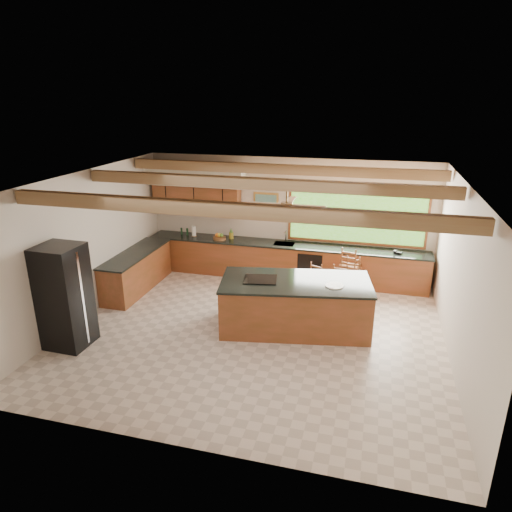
# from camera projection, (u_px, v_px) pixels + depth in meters

# --- Properties ---
(ground) EXTENTS (7.20, 7.20, 0.00)m
(ground) POSITION_uv_depth(u_px,v_px,m) (254.00, 332.00, 9.01)
(ground) COLOR beige
(ground) RESTS_ON ground
(room_shell) EXTENTS (7.27, 6.54, 3.02)m
(room_shell) POSITION_uv_depth(u_px,v_px,m) (254.00, 215.00, 8.90)
(room_shell) COLOR beige
(room_shell) RESTS_ON ground
(counter_run) EXTENTS (7.12, 3.10, 1.22)m
(counter_run) POSITION_uv_depth(u_px,v_px,m) (248.00, 263.00, 11.35)
(counter_run) COLOR brown
(counter_run) RESTS_ON ground
(island) EXTENTS (3.10, 1.85, 1.03)m
(island) POSITION_uv_depth(u_px,v_px,m) (295.00, 304.00, 9.02)
(island) COLOR brown
(island) RESTS_ON ground
(refrigerator) EXTENTS (0.77, 0.75, 1.94)m
(refrigerator) POSITION_uv_depth(u_px,v_px,m) (64.00, 297.00, 8.27)
(refrigerator) COLOR black
(refrigerator) RESTS_ON ground
(bar_stool_a) EXTENTS (0.49, 0.49, 1.14)m
(bar_stool_a) POSITION_uv_depth(u_px,v_px,m) (350.00, 266.00, 10.56)
(bar_stool_a) COLOR brown
(bar_stool_a) RESTS_ON ground
(bar_stool_b) EXTENTS (0.39, 0.39, 1.04)m
(bar_stool_b) POSITION_uv_depth(u_px,v_px,m) (341.00, 282.00, 9.85)
(bar_stool_b) COLOR brown
(bar_stool_b) RESTS_ON ground
(bar_stool_c) EXTENTS (0.44, 0.44, 0.94)m
(bar_stool_c) POSITION_uv_depth(u_px,v_px,m) (319.00, 278.00, 10.19)
(bar_stool_c) COLOR brown
(bar_stool_c) RESTS_ON ground
(bar_stool_d) EXTENTS (0.37, 0.37, 0.97)m
(bar_stool_d) POSITION_uv_depth(u_px,v_px,m) (353.00, 271.00, 10.53)
(bar_stool_d) COLOR brown
(bar_stool_d) RESTS_ON ground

